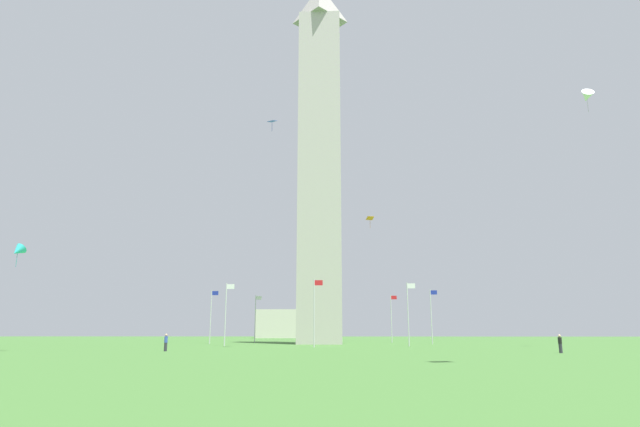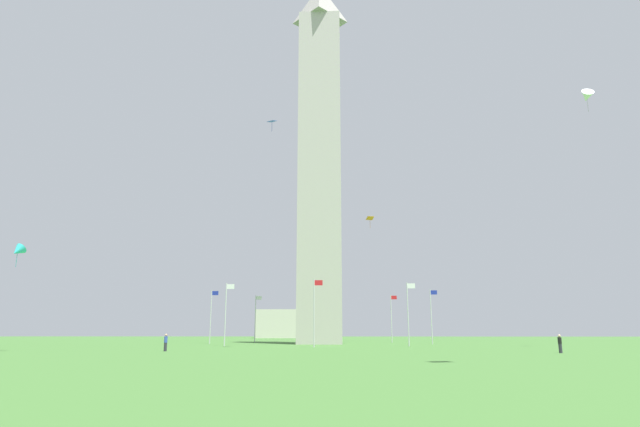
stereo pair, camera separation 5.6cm
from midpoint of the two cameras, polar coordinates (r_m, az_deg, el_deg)
The scene contains 17 objects.
ground_plane at distance 81.67m, azimuth 0.02°, elevation -14.05°, with size 260.00×260.00×0.00m, color #3D6B2D.
obelisk_monument at distance 86.70m, azimuth 0.02°, elevation 6.88°, with size 6.82×6.82×61.99m.
flagpole_n at distance 82.73m, azimuth 12.09°, elevation -10.66°, with size 1.12×0.14×8.17m.
flagpole_ne at distance 94.00m, azimuth 7.84°, elevation -11.04°, with size 1.12×0.14×8.17m.
flagpole_e at distance 98.63m, azimuth 0.48°, elevation -11.23°, with size 1.12×0.14×8.17m.
flagpole_se at distance 94.87m, azimuth -7.02°, elevation -11.08°, with size 1.12×0.14×8.17m.
flagpole_s at distance 84.13m, azimuth -11.77°, elevation -10.71°, with size 1.12×0.14×8.17m.
flagpole_sw at distance 71.32m, azimuth -10.19°, elevation -10.45°, with size 1.12×0.14×8.17m.
flagpole_w at distance 64.76m, azimuth -0.58°, elevation -10.43°, with size 1.12×0.14×8.17m.
flagpole_nw at distance 70.16m, azimuth 9.64°, elevation -10.43°, with size 1.12×0.14×8.17m.
person_black_shirt at distance 51.86m, azimuth 24.74°, elevation -12.79°, with size 0.32×0.32×1.60m.
person_blue_shirt at distance 53.73m, azimuth -16.46°, elevation -13.35°, with size 0.32×0.32×1.64m.
kite_white_delta at distance 75.86m, azimuth 27.10°, elevation 11.31°, with size 1.67×2.11×3.13m.
kite_cyan_delta at distance 58.97m, azimuth -30.08°, elevation -3.55°, with size 1.50×1.75×2.32m.
kite_blue_diamond at distance 64.87m, azimuth -5.23°, elevation 9.94°, with size 1.25×1.24×1.43m.
kite_orange_diamond at distance 80.00m, azimuth 5.49°, elevation -0.55°, with size 1.29×1.25×1.67m.
distant_building at distance 163.31m, azimuth -3.16°, elevation -11.95°, with size 19.08×17.94×8.22m.
Camera 2 is at (3.52, -81.58, 1.83)m, focal length 29.33 mm.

